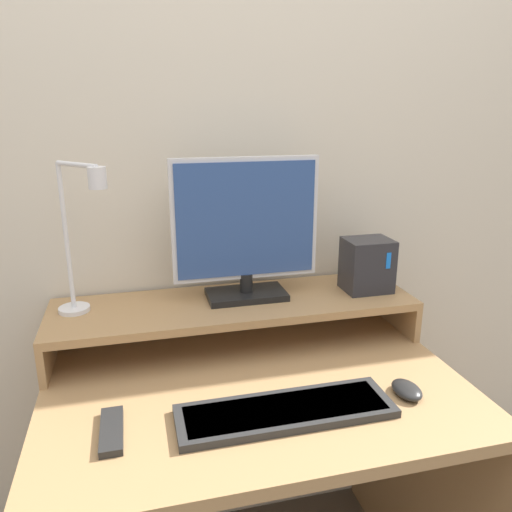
{
  "coord_description": "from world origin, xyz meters",
  "views": [
    {
      "loc": [
        -0.26,
        -0.69,
        1.4
      ],
      "look_at": [
        0.02,
        0.4,
        1.06
      ],
      "focal_mm": 35.0,
      "sensor_mm": 36.0,
      "label": 1
    }
  ],
  "objects_px": {
    "monitor": "(246,229)",
    "router_dock": "(367,265)",
    "keyboard": "(286,411)",
    "mouse": "(407,390)",
    "remote_control": "(112,431)",
    "desk_lamp": "(80,236)"
  },
  "relations": [
    {
      "from": "monitor",
      "to": "desk_lamp",
      "type": "relative_size",
      "value": 1.02
    },
    {
      "from": "mouse",
      "to": "remote_control",
      "type": "distance_m",
      "value": 0.66
    },
    {
      "from": "monitor",
      "to": "router_dock",
      "type": "xyz_separation_m",
      "value": [
        0.36,
        -0.03,
        -0.12
      ]
    },
    {
      "from": "router_dock",
      "to": "keyboard",
      "type": "relative_size",
      "value": 0.33
    },
    {
      "from": "desk_lamp",
      "to": "keyboard",
      "type": "distance_m",
      "value": 0.65
    },
    {
      "from": "monitor",
      "to": "router_dock",
      "type": "height_order",
      "value": "monitor"
    },
    {
      "from": "monitor",
      "to": "remote_control",
      "type": "relative_size",
      "value": 2.69
    },
    {
      "from": "monitor",
      "to": "keyboard",
      "type": "relative_size",
      "value": 0.86
    },
    {
      "from": "monitor",
      "to": "keyboard",
      "type": "distance_m",
      "value": 0.51
    },
    {
      "from": "monitor",
      "to": "router_dock",
      "type": "bearing_deg",
      "value": -4.61
    },
    {
      "from": "router_dock",
      "to": "mouse",
      "type": "bearing_deg",
      "value": -100.51
    },
    {
      "from": "keyboard",
      "to": "mouse",
      "type": "relative_size",
      "value": 5.23
    },
    {
      "from": "monitor",
      "to": "mouse",
      "type": "distance_m",
      "value": 0.58
    },
    {
      "from": "keyboard",
      "to": "remote_control",
      "type": "bearing_deg",
      "value": 176.21
    },
    {
      "from": "monitor",
      "to": "keyboard",
      "type": "bearing_deg",
      "value": -91.0
    },
    {
      "from": "desk_lamp",
      "to": "remote_control",
      "type": "xyz_separation_m",
      "value": [
        0.06,
        -0.35,
        -0.33
      ]
    },
    {
      "from": "desk_lamp",
      "to": "keyboard",
      "type": "height_order",
      "value": "desk_lamp"
    },
    {
      "from": "monitor",
      "to": "router_dock",
      "type": "distance_m",
      "value": 0.38
    },
    {
      "from": "keyboard",
      "to": "remote_control",
      "type": "distance_m",
      "value": 0.37
    },
    {
      "from": "monitor",
      "to": "mouse",
      "type": "xyz_separation_m",
      "value": [
        0.29,
        -0.4,
        -0.31
      ]
    },
    {
      "from": "mouse",
      "to": "remote_control",
      "type": "xyz_separation_m",
      "value": [
        -0.66,
        0.02,
        -0.01
      ]
    },
    {
      "from": "keyboard",
      "to": "mouse",
      "type": "distance_m",
      "value": 0.3
    }
  ]
}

